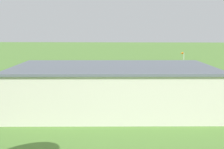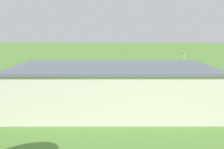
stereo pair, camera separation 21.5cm
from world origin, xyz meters
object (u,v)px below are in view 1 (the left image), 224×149
(person_walking_on_apron, at_px, (47,81))
(person_beside_truck, at_px, (162,83))
(biplane, at_px, (110,69))
(hangar, at_px, (113,88))
(car_silver, at_px, (181,87))
(car_black, at_px, (27,84))
(car_red, at_px, (57,85))
(windsock, at_px, (182,55))

(person_walking_on_apron, height_order, person_beside_truck, person_walking_on_apron)
(biplane, relative_size, person_walking_on_apron, 4.49)
(hangar, xyz_separation_m, car_silver, (-12.91, -14.27, -2.60))
(biplane, distance_m, car_black, 20.59)
(car_red, bearing_deg, windsock, -139.01)
(biplane, height_order, car_black, biplane)
(biplane, relative_size, person_beside_truck, 5.16)
(biplane, height_order, person_walking_on_apron, biplane)
(hangar, xyz_separation_m, car_black, (18.55, -15.54, -2.53))
(hangar, relative_size, car_silver, 6.73)
(hangar, height_order, person_beside_truck, hangar)
(windsock, bearing_deg, car_red, 40.99)
(hangar, xyz_separation_m, biplane, (1.75, -27.31, -0.71))
(car_silver, relative_size, car_black, 0.98)
(person_walking_on_apron, bearing_deg, person_beside_truck, 178.68)
(hangar, xyz_separation_m, person_beside_truck, (-9.82, -18.60, -2.64))
(biplane, distance_m, person_beside_truck, 14.60)
(person_walking_on_apron, bearing_deg, car_black, 48.76)
(person_beside_truck, distance_m, windsock, 25.52)
(car_black, relative_size, windsock, 0.82)
(car_silver, bearing_deg, car_red, -3.23)
(hangar, bearing_deg, car_silver, -132.14)
(car_black, distance_m, windsock, 45.70)
(hangar, bearing_deg, windsock, -113.35)
(windsock, bearing_deg, biplane, 36.85)
(car_red, xyz_separation_m, person_walking_on_apron, (2.98, -3.49, 0.04))
(hangar, height_order, person_walking_on_apron, hangar)
(hangar, bearing_deg, biplane, -86.34)
(person_beside_truck, bearing_deg, windsock, -109.61)
(car_silver, distance_m, car_black, 31.48)
(car_silver, xyz_separation_m, car_black, (31.45, -1.27, 0.06))
(person_beside_truck, bearing_deg, biplane, -36.98)
(car_red, relative_size, car_black, 1.01)
(car_silver, xyz_separation_m, windsock, (-5.36, -28.05, 4.15))
(person_walking_on_apron, xyz_separation_m, windsock, (-33.61, -23.13, 4.07))
(hangar, relative_size, car_black, 6.62)
(biplane, height_order, car_silver, biplane)
(person_walking_on_apron, distance_m, person_beside_truck, 25.17)
(car_red, bearing_deg, person_walking_on_apron, -49.47)
(car_red, bearing_deg, car_black, 1.48)
(biplane, xyz_separation_m, car_black, (16.80, 11.78, -1.82))
(car_silver, bearing_deg, person_beside_truck, -54.51)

